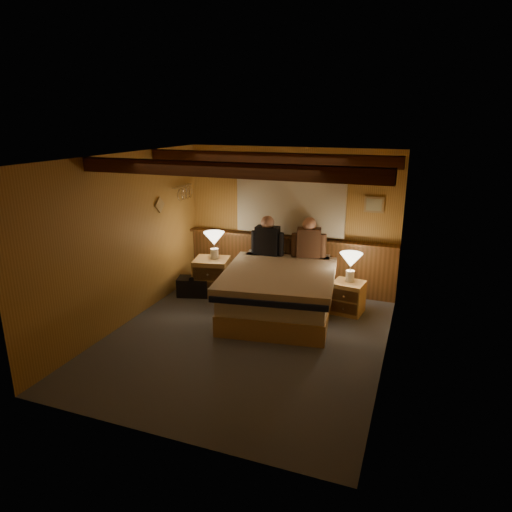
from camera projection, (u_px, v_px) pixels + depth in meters
The scene contains 19 objects.
floor at pixel (245, 339), 6.13m from camera, with size 4.20×4.20×0.00m, color #4A4E58.
ceiling at pixel (244, 157), 5.43m from camera, with size 4.20×4.20×0.00m, color #E2AA55.
wall_back at pixel (291, 220), 7.67m from camera, with size 3.60×3.60×0.00m, color #BD9044.
wall_left at pixel (125, 241), 6.38m from camera, with size 4.20×4.20×0.00m, color #BD9044.
wall_right at pixel (391, 269), 5.18m from camera, with size 4.20×4.20×0.00m, color #BD9044.
wall_front at pixel (154, 319), 3.90m from camera, with size 3.60×3.60×0.00m, color #BD9044.
wainscot at pixel (289, 261), 7.82m from camera, with size 3.60×0.23×0.94m.
curtain_window at pixel (290, 202), 7.51m from camera, with size 2.18×0.09×1.11m.
ceiling_beams at pixel (248, 163), 5.59m from camera, with size 3.60×1.65×0.16m.
coat_rail at pixel (184, 191), 7.63m from camera, with size 0.05×0.55×0.24m.
framed_print at pixel (374, 205), 7.10m from camera, with size 0.30×0.04×0.25m.
bed at pixel (280, 291), 6.83m from camera, with size 1.84×2.25×0.70m.
nightstand_left at pixel (212, 276), 7.62m from camera, with size 0.65×0.60×0.61m.
nightstand_right at pixel (348, 297), 6.89m from camera, with size 0.50×0.46×0.49m.
lamp_left at pixel (214, 240), 7.47m from camera, with size 0.34×0.34×0.45m.
lamp_right at pixel (351, 262), 6.77m from camera, with size 0.34×0.34×0.44m.
person_left at pixel (267, 239), 7.42m from camera, with size 0.55×0.23×0.67m.
person_right at pixel (309, 241), 7.29m from camera, with size 0.55×0.30×0.68m.
duffel_bag at pixel (194, 286), 7.59m from camera, with size 0.58×0.43×0.37m.
Camera 1 is at (2.07, -5.15, 2.85)m, focal length 32.00 mm.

